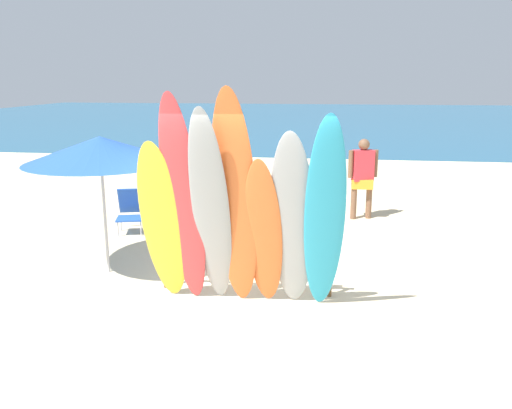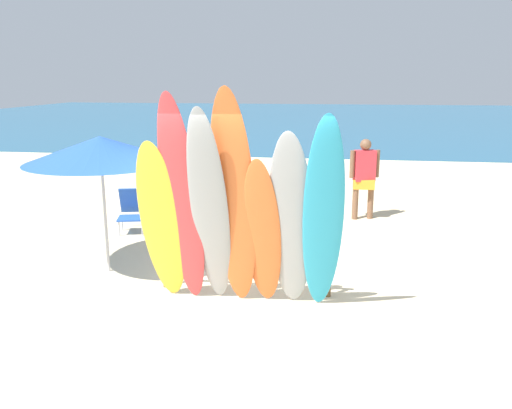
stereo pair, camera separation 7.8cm
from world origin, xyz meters
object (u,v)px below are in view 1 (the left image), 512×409
surfboard_orange_4 (264,234)px  surfboard_teal_6 (325,218)px  surfboard_orange_3 (235,203)px  surfboard_grey_5 (292,223)px  surfboard_yellow_0 (162,223)px  beach_chair_red (131,209)px  surfboard_red_1 (183,204)px  beach_umbrella (100,150)px  beachgoer_photographing (187,183)px  surfboard_grey_2 (211,211)px  surfboard_rack (246,259)px  beachgoer_by_water (363,173)px

surfboard_orange_4 → surfboard_teal_6: (0.74, -0.14, 0.27)m
surfboard_orange_3 → surfboard_grey_5: size_ratio=1.19×
surfboard_yellow_0 → beach_chair_red: 3.62m
surfboard_red_1 → beach_umbrella: bearing=150.3°
surfboard_grey_5 → beach_umbrella: surfboard_grey_5 is taller
surfboard_orange_3 → surfboard_teal_6: bearing=1.3°
beachgoer_photographing → beach_umbrella: 2.84m
surfboard_orange_3 → surfboard_teal_6: (1.08, -0.05, -0.14)m
surfboard_grey_2 → surfboard_orange_3: surfboard_orange_3 is taller
surfboard_orange_3 → beachgoer_photographing: 4.06m
surfboard_rack → beachgoer_photographing: (-1.65, 3.07, 0.40)m
surfboard_rack → surfboard_grey_2: size_ratio=0.88×
beachgoer_by_water → beachgoer_photographing: size_ratio=1.10×
beach_chair_red → surfboard_rack: bearing=-58.9°
surfboard_red_1 → beachgoer_by_water: 5.40m
beach_umbrella → surfboard_rack: bearing=-12.0°
beachgoer_photographing → surfboard_rack: bearing=34.9°
surfboard_grey_2 → surfboard_orange_4: surfboard_grey_2 is taller
surfboard_rack → beachgoer_by_water: size_ratio=1.43×
surfboard_yellow_0 → surfboard_orange_4: (1.30, -0.00, -0.09)m
surfboard_grey_2 → beachgoer_photographing: (-1.32, 3.71, -0.42)m
beachgoer_by_water → beachgoer_photographing: (-3.45, -1.09, -0.09)m
beachgoer_by_water → beachgoer_photographing: bearing=-0.4°
surfboard_orange_3 → surfboard_orange_4: surfboard_orange_3 is taller
surfboard_grey_2 → surfboard_orange_3: 0.32m
surfboard_yellow_0 → beachgoer_by_water: (2.79, 4.68, -0.13)m
beachgoer_by_water → beach_chair_red: size_ratio=2.03×
surfboard_grey_5 → surfboard_grey_2: bearing=-173.0°
surfboard_grey_5 → beach_umbrella: size_ratio=1.11×
surfboard_teal_6 → beach_umbrella: (-3.25, 1.13, 0.60)m
surfboard_yellow_0 → surfboard_orange_3: 1.02m
surfboard_yellow_0 → beachgoer_photographing: size_ratio=1.47×
surfboard_orange_4 → surfboard_grey_5: bearing=-1.5°
surfboard_rack → beachgoer_photographing: bearing=118.2°
surfboard_rack → beach_umbrella: size_ratio=1.10×
beach_chair_red → beach_umbrella: beach_umbrella is taller
beach_umbrella → surfboard_red_1: bearing=-35.4°
surfboard_yellow_0 → surfboard_orange_4: surfboard_yellow_0 is taller
beach_chair_red → surfboard_orange_4: bearing=-60.9°
beachgoer_by_water → surfboard_yellow_0: bearing=41.3°
beach_umbrella → surfboard_grey_5: bearing=-19.8°
surfboard_teal_6 → beach_umbrella: bearing=156.5°
beachgoer_photographing → surfboard_grey_2: bearing=26.3°
beach_umbrella → surfboard_orange_3: bearing=-26.4°
surfboard_red_1 → beach_umbrella: surfboard_red_1 is taller
surfboard_rack → beachgoer_photographing: size_ratio=1.57×
surfboard_teal_6 → surfboard_red_1: bearing=174.2°
beachgoer_by_water → beach_chair_red: 4.74m
surfboard_orange_4 → beach_umbrella: bearing=164.1°
surfboard_orange_4 → surfboard_teal_6: 0.80m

